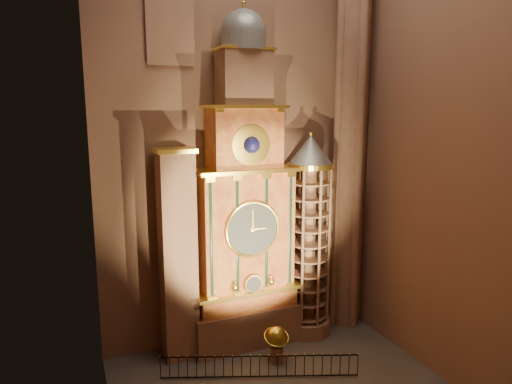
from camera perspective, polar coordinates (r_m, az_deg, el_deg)
name	(u,v)px	position (r m, az deg, el deg)	size (l,w,h in m)	color
wall_back	(237,128)	(22.93, -2.44, 7.99)	(22.00, 22.00, 0.00)	brown
wall_left	(98,139)	(15.51, -19.16, 6.22)	(22.00, 22.00, 0.00)	brown
wall_right	(435,131)	(21.59, 21.42, 7.12)	(22.00, 22.00, 0.00)	brown
astronomical_clock	(245,217)	(22.57, -1.42, -3.15)	(5.60, 2.41, 16.70)	#8C634C
portrait_tower	(178,255)	(22.04, -9.74, -7.78)	(1.80, 1.60, 10.20)	#8C634C
stair_turret	(309,238)	(24.18, 6.60, -5.74)	(2.50, 2.50, 10.80)	#8C634C
gothic_pier	(351,127)	(24.89, 11.80, 7.97)	(2.04, 2.04, 22.00)	#8C634C
stained_glass_window	(169,5)	(22.36, -10.77, 21.93)	(2.20, 0.14, 5.20)	#3A1B7B
celestial_globe	(276,341)	(22.88, 2.58, -18.10)	(1.34, 1.27, 1.76)	#8C634C
iron_railing	(260,367)	(21.88, 0.46, -20.99)	(8.26, 3.31, 1.05)	black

